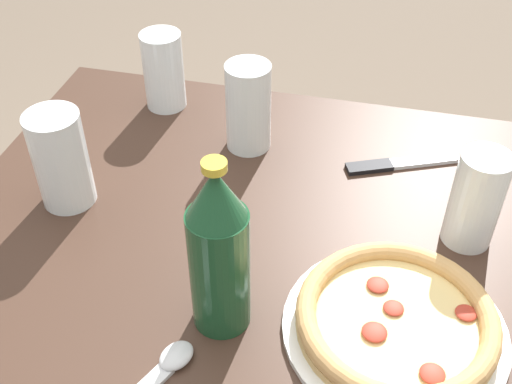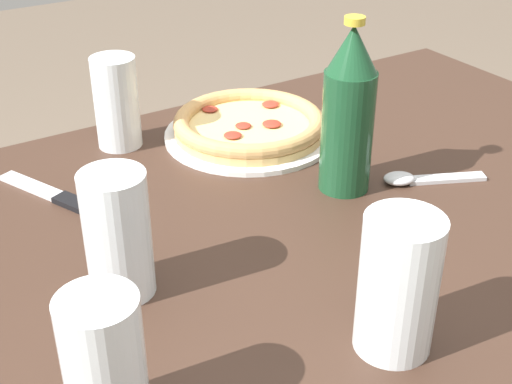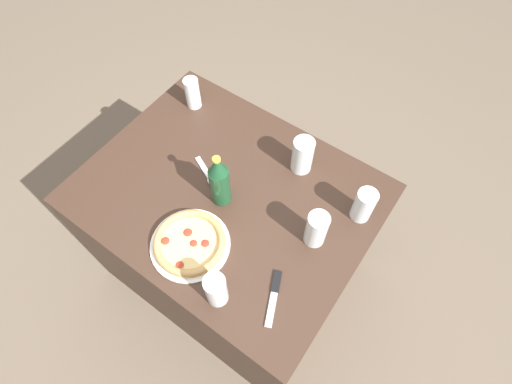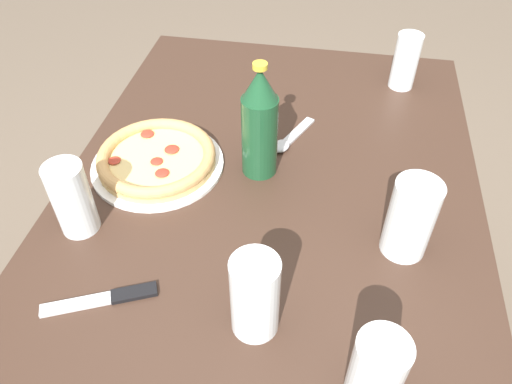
{
  "view_description": "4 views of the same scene",
  "coord_description": "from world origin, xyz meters",
  "px_view_note": "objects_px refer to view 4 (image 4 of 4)",
  "views": [
    {
      "loc": [
        -0.48,
        -0.19,
        1.4
      ],
      "look_at": [
        0.15,
        -0.04,
        0.84
      ],
      "focal_mm": 45.0,
      "sensor_mm": 36.0,
      "label": 1
    },
    {
      "loc": [
        0.57,
        0.65,
        1.26
      ],
      "look_at": [
        0.15,
        -0.03,
        0.79
      ],
      "focal_mm": 50.0,
      "sensor_mm": 36.0,
      "label": 2
    },
    {
      "loc": [
        0.53,
        -0.56,
        2.02
      ],
      "look_at": [
        0.11,
        0.03,
        0.83
      ],
      "focal_mm": 28.0,
      "sensor_mm": 36.0,
      "label": 3
    },
    {
      "loc": [
        0.76,
        0.1,
        1.44
      ],
      "look_at": [
        0.1,
        -0.02,
        0.79
      ],
      "focal_mm": 35.0,
      "sensor_mm": 36.0,
      "label": 4
    }
  ],
  "objects_px": {
    "glass_cola": "(255,298)",
    "knife": "(105,299)",
    "glass_mango_juice": "(410,221)",
    "glass_red_wine": "(405,63)",
    "glass_orange_juice": "(376,374)",
    "spoon": "(287,141)",
    "glass_iced_tea": "(73,201)",
    "beer_bottle": "(260,123)",
    "pizza_salami": "(157,159)"
  },
  "relations": [
    {
      "from": "pizza_salami",
      "to": "knife",
      "type": "bearing_deg",
      "value": 3.47
    },
    {
      "from": "glass_mango_juice",
      "to": "spoon",
      "type": "relative_size",
      "value": 1.01
    },
    {
      "from": "glass_cola",
      "to": "knife",
      "type": "xyz_separation_m",
      "value": [
        -0.0,
        -0.25,
        -0.07
      ]
    },
    {
      "from": "glass_mango_juice",
      "to": "knife",
      "type": "bearing_deg",
      "value": -67.53
    },
    {
      "from": "knife",
      "to": "spoon",
      "type": "xyz_separation_m",
      "value": [
        -0.45,
        0.24,
        0.0
      ]
    },
    {
      "from": "glass_iced_tea",
      "to": "spoon",
      "type": "height_order",
      "value": "glass_iced_tea"
    },
    {
      "from": "glass_red_wine",
      "to": "glass_iced_tea",
      "type": "relative_size",
      "value": 0.95
    },
    {
      "from": "glass_mango_juice",
      "to": "glass_iced_tea",
      "type": "xyz_separation_m",
      "value": [
        0.05,
        -0.58,
        -0.0
      ]
    },
    {
      "from": "pizza_salami",
      "to": "knife",
      "type": "relative_size",
      "value": 1.54
    },
    {
      "from": "glass_iced_tea",
      "to": "beer_bottle",
      "type": "height_order",
      "value": "beer_bottle"
    },
    {
      "from": "glass_orange_juice",
      "to": "glass_red_wine",
      "type": "distance_m",
      "value": 0.82
    },
    {
      "from": "pizza_salami",
      "to": "glass_iced_tea",
      "type": "relative_size",
      "value": 1.9
    },
    {
      "from": "glass_mango_juice",
      "to": "glass_cola",
      "type": "bearing_deg",
      "value": -49.39
    },
    {
      "from": "glass_red_wine",
      "to": "beer_bottle",
      "type": "xyz_separation_m",
      "value": [
        0.38,
        -0.3,
        0.05
      ]
    },
    {
      "from": "spoon",
      "to": "glass_iced_tea",
      "type": "bearing_deg",
      "value": -47.63
    },
    {
      "from": "glass_red_wine",
      "to": "knife",
      "type": "bearing_deg",
      "value": -33.48
    },
    {
      "from": "beer_bottle",
      "to": "spoon",
      "type": "relative_size",
      "value": 1.65
    },
    {
      "from": "glass_cola",
      "to": "glass_iced_tea",
      "type": "bearing_deg",
      "value": -112.26
    },
    {
      "from": "glass_orange_juice",
      "to": "knife",
      "type": "bearing_deg",
      "value": -101.47
    },
    {
      "from": "glass_orange_juice",
      "to": "spoon",
      "type": "distance_m",
      "value": 0.57
    },
    {
      "from": "glass_orange_juice",
      "to": "knife",
      "type": "relative_size",
      "value": 0.78
    },
    {
      "from": "glass_mango_juice",
      "to": "glass_orange_juice",
      "type": "height_order",
      "value": "glass_mango_juice"
    },
    {
      "from": "pizza_salami",
      "to": "beer_bottle",
      "type": "relative_size",
      "value": 1.12
    },
    {
      "from": "glass_mango_juice",
      "to": "glass_red_wine",
      "type": "height_order",
      "value": "glass_mango_juice"
    },
    {
      "from": "pizza_salami",
      "to": "beer_bottle",
      "type": "bearing_deg",
      "value": 98.07
    },
    {
      "from": "glass_orange_juice",
      "to": "spoon",
      "type": "xyz_separation_m",
      "value": [
        -0.54,
        -0.18,
        -0.06
      ]
    },
    {
      "from": "glass_cola",
      "to": "glass_mango_juice",
      "type": "bearing_deg",
      "value": 130.61
    },
    {
      "from": "glass_mango_juice",
      "to": "pizza_salami",
      "type": "bearing_deg",
      "value": -105.21
    },
    {
      "from": "pizza_salami",
      "to": "glass_orange_juice",
      "type": "relative_size",
      "value": 1.97
    },
    {
      "from": "beer_bottle",
      "to": "glass_iced_tea",
      "type": "bearing_deg",
      "value": -53.74
    },
    {
      "from": "pizza_salami",
      "to": "glass_red_wine",
      "type": "relative_size",
      "value": 2.0
    },
    {
      "from": "knife",
      "to": "glass_mango_juice",
      "type": "bearing_deg",
      "value": 112.47
    },
    {
      "from": "knife",
      "to": "spoon",
      "type": "relative_size",
      "value": 1.2
    },
    {
      "from": "glass_red_wine",
      "to": "glass_iced_tea",
      "type": "height_order",
      "value": "glass_iced_tea"
    },
    {
      "from": "pizza_salami",
      "to": "glass_mango_juice",
      "type": "distance_m",
      "value": 0.51
    },
    {
      "from": "spoon",
      "to": "glass_mango_juice",
      "type": "bearing_deg",
      "value": 42.78
    },
    {
      "from": "glass_red_wine",
      "to": "spoon",
      "type": "height_order",
      "value": "glass_red_wine"
    },
    {
      "from": "spoon",
      "to": "pizza_salami",
      "type": "bearing_deg",
      "value": -64.14
    },
    {
      "from": "glass_iced_tea",
      "to": "knife",
      "type": "height_order",
      "value": "glass_iced_tea"
    },
    {
      "from": "beer_bottle",
      "to": "pizza_salami",
      "type": "bearing_deg",
      "value": -81.93
    },
    {
      "from": "pizza_salami",
      "to": "glass_cola",
      "type": "relative_size",
      "value": 1.84
    },
    {
      "from": "glass_cola",
      "to": "glass_iced_tea",
      "type": "relative_size",
      "value": 1.03
    },
    {
      "from": "glass_orange_juice",
      "to": "spoon",
      "type": "bearing_deg",
      "value": -161.13
    },
    {
      "from": "glass_mango_juice",
      "to": "spoon",
      "type": "distance_m",
      "value": 0.36
    },
    {
      "from": "glass_red_wine",
      "to": "glass_cola",
      "type": "bearing_deg",
      "value": -18.15
    },
    {
      "from": "glass_mango_juice",
      "to": "glass_iced_tea",
      "type": "distance_m",
      "value": 0.58
    },
    {
      "from": "beer_bottle",
      "to": "knife",
      "type": "height_order",
      "value": "beer_bottle"
    },
    {
      "from": "pizza_salami",
      "to": "glass_iced_tea",
      "type": "xyz_separation_m",
      "value": [
        0.19,
        -0.09,
        0.05
      ]
    },
    {
      "from": "glass_orange_juice",
      "to": "beer_bottle",
      "type": "distance_m",
      "value": 0.5
    },
    {
      "from": "glass_iced_tea",
      "to": "beer_bottle",
      "type": "bearing_deg",
      "value": 126.26
    }
  ]
}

